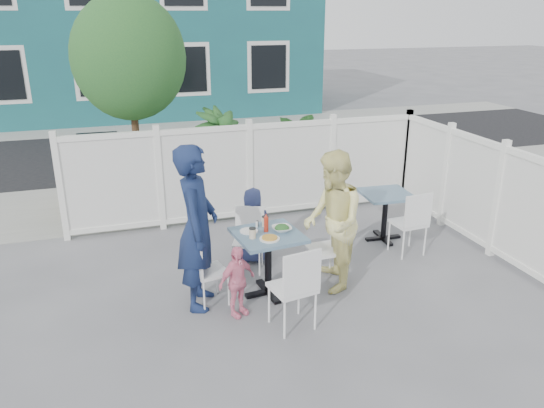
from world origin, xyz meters
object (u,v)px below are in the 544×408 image
object	(u,v)px
chair_near	(296,283)
toddler	(237,282)
utility_cabinet	(101,171)
spare_table	(386,204)
chair_left	(204,267)
woman	(332,222)
man	(197,228)
chair_back	(249,234)
main_table	(268,247)
chair_right	(331,242)
boy	(253,225)

from	to	relation	value
chair_near	toddler	distance (m)	0.73
utility_cabinet	spare_table	bearing A→B (deg)	-34.82
chair_left	utility_cabinet	bearing A→B (deg)	-177.56
chair_near	woman	size ratio (longest dim) A/B	0.56
utility_cabinet	man	size ratio (longest dim) A/B	0.61
spare_table	chair_back	xyz separation A→B (m)	(-2.20, -0.30, -0.08)
main_table	chair_right	distance (m)	0.86
chair_right	chair_near	world-z (taller)	chair_near
main_table	toddler	distance (m)	0.63
boy	main_table	bearing A→B (deg)	103.61
boy	toddler	bearing A→B (deg)	85.12
spare_table	woman	distance (m)	1.78
man	toddler	world-z (taller)	man
spare_table	toddler	distance (m)	3.00
utility_cabinet	woman	world-z (taller)	woman
man	utility_cabinet	bearing A→B (deg)	31.63
utility_cabinet	main_table	size ratio (longest dim) A/B	1.42
chair_left	boy	world-z (taller)	boy
woman	toddler	distance (m)	1.39
spare_table	boy	xyz separation A→B (m)	(-2.09, -0.11, -0.05)
woman	chair_left	bearing A→B (deg)	-78.40
chair_back	chair_near	size ratio (longest dim) A/B	0.87
main_table	spare_table	xyz separation A→B (m)	(2.17, 1.05, -0.04)
boy	toddler	size ratio (longest dim) A/B	1.24
spare_table	man	xyz separation A→B (m)	(-3.00, -1.02, 0.39)
main_table	boy	distance (m)	0.95
spare_table	chair_left	world-z (taller)	chair_left
chair_right	toddler	distance (m)	1.40
chair_right	man	xyz separation A→B (m)	(-1.69, -0.04, 0.43)
spare_table	woman	xyz separation A→B (m)	(-1.36, -1.10, 0.30)
chair_back	toddler	size ratio (longest dim) A/B	1.00
utility_cabinet	toddler	bearing A→B (deg)	-70.40
utility_cabinet	boy	distance (m)	3.71
chair_left	chair_near	xyz separation A→B (m)	(0.84, -0.83, 0.07)
man	boy	xyz separation A→B (m)	(0.91, 0.92, -0.45)
utility_cabinet	chair_near	world-z (taller)	utility_cabinet
chair_right	chair_near	xyz separation A→B (m)	(-0.80, -0.92, 0.02)
utility_cabinet	spare_table	size ratio (longest dim) A/B	1.57
chair_back	boy	size ratio (longest dim) A/B	0.81
boy	utility_cabinet	bearing A→B (deg)	-39.91
chair_right	woman	size ratio (longest dim) A/B	0.53
chair_near	toddler	size ratio (longest dim) A/B	1.15
spare_table	chair_near	world-z (taller)	chair_near
chair_left	chair_back	distance (m)	1.07
spare_table	chair_back	distance (m)	2.22
spare_table	chair_near	distance (m)	2.84
chair_left	boy	bearing A→B (deg)	125.46
man	toddler	distance (m)	0.76
boy	toddler	distance (m)	1.42
woman	boy	distance (m)	1.28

